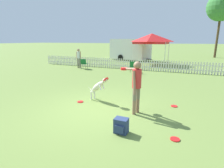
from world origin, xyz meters
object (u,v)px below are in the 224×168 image
frisbee_near_handler (175,139)px  folding_chair_center (134,66)px  folding_chair_blue_left (84,63)px  frisbee_near_dog (80,102)px  frisbee_midfield (174,106)px  leaping_dog (98,86)px  spectator_standing (79,56)px  tree_left_grove (222,7)px  backpack_on_grass (121,126)px  equipment_trailer (130,49)px  canopy_tent_main (152,39)px  handler_person (136,81)px

frisbee_near_handler → folding_chair_center: size_ratio=0.27×
folding_chair_blue_left → folding_chair_center: (4.18, 0.04, -0.01)m
frisbee_near_handler → frisbee_near_dog: size_ratio=1.00×
frisbee_midfield → folding_chair_blue_left: bearing=141.8°
frisbee_near_dog → folding_chair_center: (0.11, 6.78, 0.47)m
leaping_dog → spectator_standing: 8.55m
spectator_standing → tree_left_grove: (11.69, 14.92, 5.38)m
folding_chair_blue_left → frisbee_near_handler: bearing=121.5°
leaping_dog → backpack_on_grass: (1.62, -1.89, -0.40)m
frisbee_near_dog → backpack_on_grass: bearing=-34.3°
equipment_trailer → canopy_tent_main: bearing=-23.9°
spectator_standing → frisbee_near_dog: bearing=120.4°
leaping_dog → backpack_on_grass: size_ratio=2.80×
frisbee_near_handler → frisbee_near_dog: bearing=159.5°
leaping_dog → folding_chair_blue_left: bearing=-124.8°
frisbee_near_handler → canopy_tent_main: (-3.21, 13.29, 2.40)m
frisbee_midfield → backpack_on_grass: (-1.11, -2.44, 0.18)m
equipment_trailer → frisbee_midfield: bearing=-49.8°
frisbee_near_dog → equipment_trailer: 14.72m
canopy_tent_main → spectator_standing: canopy_tent_main is taller
leaping_dog → folding_chair_blue_left: leaping_dog is taller
canopy_tent_main → equipment_trailer: (-2.88, 2.45, -1.14)m
spectator_standing → equipment_trailer: (2.15, 7.38, 0.31)m
frisbee_near_dog → canopy_tent_main: size_ratio=0.07×
frisbee_midfield → canopy_tent_main: canopy_tent_main is taller
tree_left_grove → spectator_standing: bearing=-128.1°
frisbee_near_handler → equipment_trailer: (-6.09, 15.74, 1.26)m
canopy_tent_main → spectator_standing: (-5.03, -4.93, -1.45)m
frisbee_near_dog → canopy_tent_main: 12.23m
backpack_on_grass → tree_left_grove: (4.73, 23.49, 6.15)m
folding_chair_blue_left → frisbee_midfield: bearing=130.1°
frisbee_near_handler → frisbee_near_dog: same height
handler_person → equipment_trailer: size_ratio=0.31×
frisbee_near_handler → spectator_standing: (-8.24, 8.36, 0.95)m
spectator_standing → frisbee_midfield: bearing=139.2°
backpack_on_grass → spectator_standing: spectator_standing is taller
folding_chair_center → canopy_tent_main: bearing=-89.7°
folding_chair_center → spectator_standing: bearing=-1.0°
frisbee_midfield → backpack_on_grass: size_ratio=0.57×
spectator_standing → folding_chair_center: bearing=173.3°
frisbee_near_handler → folding_chair_center: bearing=112.7°
equipment_trailer → frisbee_near_dog: bearing=-63.3°
folding_chair_blue_left → folding_chair_center: folding_chair_blue_left is taller
frisbee_near_handler → frisbee_midfield: bearing=94.6°
frisbee_near_dog → frisbee_midfield: 3.45m
folding_chair_center → folding_chair_blue_left: bearing=2.8°
frisbee_near_dog → tree_left_grove: bearing=72.5°
handler_person → folding_chair_center: 7.27m
folding_chair_center → frisbee_near_handler: bearing=115.0°
handler_person → folding_chair_blue_left: bearing=61.2°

